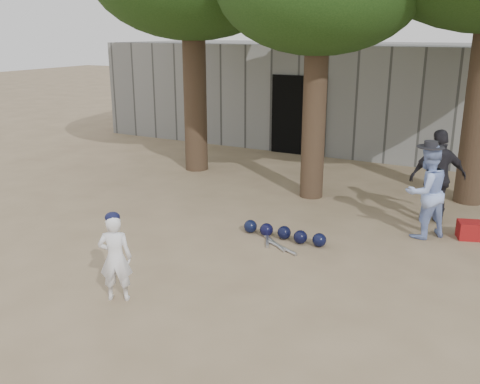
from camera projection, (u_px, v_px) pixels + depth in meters
The scene contains 8 objects.
ground at pixel (174, 263), 8.13m from camera, with size 70.00×70.00×0.00m, color #937C5E.
boy_player at pixel (115, 258), 6.88m from camera, with size 0.43×0.28×1.17m, color white.
spectator_blue at pixel (426, 192), 8.96m from camera, with size 0.78×0.60×1.60m, color #99B1ED.
spectator_dark at pixel (438, 177), 9.58m from camera, with size 1.01×0.42×1.73m, color black.
red_bag at pixel (471, 230), 9.04m from camera, with size 0.42×0.32×0.30m, color #A21519.
back_building at pixel (366, 94), 16.40m from camera, with size 16.00×5.24×3.00m.
helmet_row at pixel (284, 233), 9.01m from camera, with size 1.51×0.29×0.23m.
bat_pile at pixel (274, 243), 8.83m from camera, with size 0.88×0.76×0.06m.
Camera 1 is at (4.42, -6.10, 3.41)m, focal length 40.00 mm.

